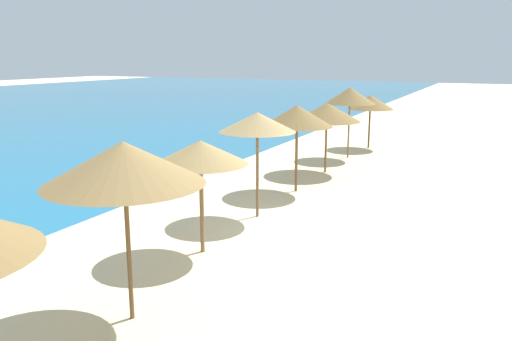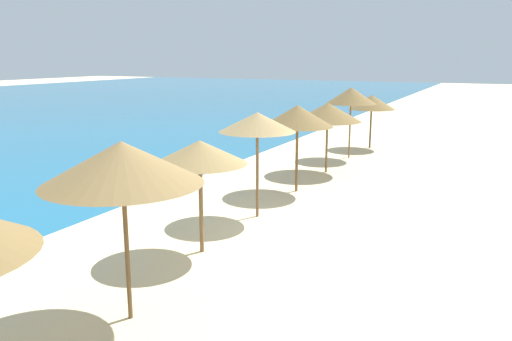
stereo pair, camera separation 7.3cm
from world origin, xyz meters
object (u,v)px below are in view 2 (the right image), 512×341
object	(u,v)px
beach_umbrella_9	(372,102)
beach_umbrella_7	(328,112)
beach_umbrella_8	(351,96)
beach_umbrella_4	(200,153)
beach_umbrella_6	(297,116)
beach_umbrella_3	(122,163)
beach_umbrella_5	(257,122)

from	to	relation	value
beach_umbrella_9	beach_umbrella_7	bearing A→B (deg)	177.80
beach_umbrella_7	beach_umbrella_9	world-z (taller)	beach_umbrella_7
beach_umbrella_7	beach_umbrella_8	bearing A→B (deg)	-0.05
beach_umbrella_8	beach_umbrella_4	bearing A→B (deg)	-179.72
beach_umbrella_8	beach_umbrella_9	world-z (taller)	beach_umbrella_8
beach_umbrella_8	beach_umbrella_9	xyz separation A→B (m)	(2.83, -0.23, -0.48)
beach_umbrella_6	beach_umbrella_3	bearing A→B (deg)	-176.54
beach_umbrella_4	beach_umbrella_7	xyz separation A→B (m)	(9.05, 0.06, 0.01)
beach_umbrella_5	beach_umbrella_8	bearing A→B (deg)	0.32
beach_umbrella_4	beach_umbrella_8	bearing A→B (deg)	0.28
beach_umbrella_7	beach_umbrella_8	size ratio (longest dim) A/B	0.87
beach_umbrella_3	beach_umbrella_5	size ratio (longest dim) A/B	1.05
beach_umbrella_6	beach_umbrella_4	bearing A→B (deg)	-179.60
beach_umbrella_5	beach_umbrella_6	distance (m)	3.01
beach_umbrella_9	beach_umbrella_5	bearing A→B (deg)	179.17
beach_umbrella_5	beach_umbrella_7	bearing A→B (deg)	0.50
beach_umbrella_9	beach_umbrella_3	bearing A→B (deg)	-178.93
beach_umbrella_7	beach_umbrella_3	bearing A→B (deg)	-177.33
beach_umbrella_5	beach_umbrella_7	size ratio (longest dim) A/B	1.09
beach_umbrella_3	beach_umbrella_9	distance (m)	18.13
beach_umbrella_3	beach_umbrella_7	bearing A→B (deg)	2.67
beach_umbrella_6	beach_umbrella_9	bearing A→B (deg)	-1.30
beach_umbrella_3	beach_umbrella_9	size ratio (longest dim) A/B	1.19
beach_umbrella_5	beach_umbrella_9	bearing A→B (deg)	-0.83
beach_umbrella_3	beach_umbrella_4	world-z (taller)	beach_umbrella_3
beach_umbrella_3	beach_umbrella_9	xyz separation A→B (m)	(18.12, 0.34, -0.47)
beach_umbrella_5	beach_umbrella_8	xyz separation A→B (m)	(9.29, 0.05, 0.08)
beach_umbrella_8	beach_umbrella_9	bearing A→B (deg)	-4.58
beach_umbrella_8	beach_umbrella_9	distance (m)	2.88
beach_umbrella_8	beach_umbrella_5	bearing A→B (deg)	-179.68
beach_umbrella_6	beach_umbrella_7	world-z (taller)	beach_umbrella_6
beach_umbrella_3	beach_umbrella_6	xyz separation A→B (m)	(9.01, 0.54, -0.20)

